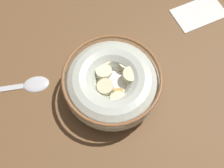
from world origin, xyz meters
The scene contains 4 objects.
ground_plane centered at (0.00, 0.00, -1.00)cm, with size 127.71×127.71×2.00cm, color brown.
cereal_bowl centered at (-0.03, 0.00, 3.18)cm, with size 17.02×17.02×5.91cm.
spoon centered at (-15.24, 5.39, 0.35)cm, with size 16.18×3.99×0.80cm.
folded_napkin centered at (22.75, 12.09, 0.15)cm, with size 10.90×6.54×0.30cm, color white.
Camera 1 is at (-5.32, -18.51, 45.90)cm, focal length 43.03 mm.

